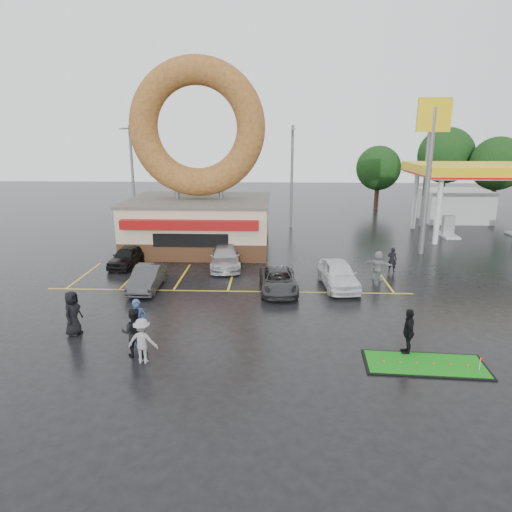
{
  "coord_description": "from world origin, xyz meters",
  "views": [
    {
      "loc": [
        2.52,
        -20.01,
        8.36
      ],
      "look_at": [
        1.57,
        2.69,
        2.2
      ],
      "focal_mm": 32.0,
      "sensor_mm": 36.0,
      "label": 1
    }
  ],
  "objects_px": {
    "person_blue": "(138,323)",
    "streetlight_left": "(132,175)",
    "shell_sign": "(431,148)",
    "car_white": "(338,274)",
    "person_cameraman": "(408,332)",
    "putting_green": "(425,364)",
    "car_black": "(127,256)",
    "dumpster": "(144,237)",
    "donut_shop": "(199,188)",
    "car_dgrey": "(147,278)",
    "streetlight_right": "(426,174)",
    "car_silver": "(225,257)",
    "car_grey": "(278,281)",
    "gas_station": "(474,188)",
    "streetlight_mid": "(292,174)"
  },
  "relations": [
    {
      "from": "person_blue",
      "to": "streetlight_left",
      "type": "bearing_deg",
      "value": 97.96
    },
    {
      "from": "shell_sign",
      "to": "car_white",
      "type": "xyz_separation_m",
      "value": [
        -6.91,
        -7.65,
        -6.62
      ]
    },
    {
      "from": "streetlight_left",
      "to": "car_white",
      "type": "relative_size",
      "value": 2.03
    },
    {
      "from": "person_cameraman",
      "to": "putting_green",
      "type": "distance_m",
      "value": 1.35
    },
    {
      "from": "car_black",
      "to": "dumpster",
      "type": "distance_m",
      "value": 5.71
    },
    {
      "from": "shell_sign",
      "to": "dumpster",
      "type": "distance_m",
      "value": 21.64
    },
    {
      "from": "person_cameraman",
      "to": "car_black",
      "type": "bearing_deg",
      "value": -119.34
    },
    {
      "from": "donut_shop",
      "to": "person_cameraman",
      "type": "height_order",
      "value": "donut_shop"
    },
    {
      "from": "car_dgrey",
      "to": "putting_green",
      "type": "xyz_separation_m",
      "value": [
        12.61,
        -8.03,
        -0.61
      ]
    },
    {
      "from": "donut_shop",
      "to": "streetlight_right",
      "type": "xyz_separation_m",
      "value": [
        19.0,
        8.95,
        0.32
      ]
    },
    {
      "from": "donut_shop",
      "to": "car_silver",
      "type": "height_order",
      "value": "donut_shop"
    },
    {
      "from": "car_dgrey",
      "to": "person_blue",
      "type": "xyz_separation_m",
      "value": [
        1.5,
        -6.83,
        0.33
      ]
    },
    {
      "from": "streetlight_left",
      "to": "car_white",
      "type": "distance_m",
      "value": 22.75
    },
    {
      "from": "car_grey",
      "to": "dumpster",
      "type": "bearing_deg",
      "value": 131.6
    },
    {
      "from": "person_cameraman",
      "to": "donut_shop",
      "type": "bearing_deg",
      "value": -138.22
    },
    {
      "from": "car_black",
      "to": "donut_shop",
      "type": "bearing_deg",
      "value": 56.09
    },
    {
      "from": "donut_shop",
      "to": "gas_station",
      "type": "relative_size",
      "value": 0.99
    },
    {
      "from": "car_dgrey",
      "to": "person_cameraman",
      "type": "relative_size",
      "value": 2.13
    },
    {
      "from": "car_grey",
      "to": "person_cameraman",
      "type": "xyz_separation_m",
      "value": [
        4.98,
        -7.1,
        0.34
      ]
    },
    {
      "from": "car_grey",
      "to": "person_blue",
      "type": "distance_m",
      "value": 8.89
    },
    {
      "from": "streetlight_mid",
      "to": "person_cameraman",
      "type": "relative_size",
      "value": 4.85
    },
    {
      "from": "streetlight_right",
      "to": "donut_shop",
      "type": "bearing_deg",
      "value": -154.79
    },
    {
      "from": "gas_station",
      "to": "car_black",
      "type": "height_order",
      "value": "gas_station"
    },
    {
      "from": "streetlight_mid",
      "to": "car_black",
      "type": "height_order",
      "value": "streetlight_mid"
    },
    {
      "from": "donut_shop",
      "to": "person_cameraman",
      "type": "relative_size",
      "value": 7.28
    },
    {
      "from": "putting_green",
      "to": "car_white",
      "type": "bearing_deg",
      "value": 103.26
    },
    {
      "from": "gas_station",
      "to": "car_silver",
      "type": "relative_size",
      "value": 2.97
    },
    {
      "from": "donut_shop",
      "to": "putting_green",
      "type": "bearing_deg",
      "value": -57.36
    },
    {
      "from": "shell_sign",
      "to": "dumpster",
      "type": "bearing_deg",
      "value": 175.3
    },
    {
      "from": "car_dgrey",
      "to": "streetlight_mid",
      "type": "bearing_deg",
      "value": 63.83
    },
    {
      "from": "person_blue",
      "to": "putting_green",
      "type": "bearing_deg",
      "value": -15.17
    },
    {
      "from": "streetlight_mid",
      "to": "person_cameraman",
      "type": "distance_m",
      "value": 25.04
    },
    {
      "from": "car_silver",
      "to": "car_white",
      "type": "distance_m",
      "value": 7.64
    },
    {
      "from": "car_grey",
      "to": "car_white",
      "type": "distance_m",
      "value": 3.44
    },
    {
      "from": "gas_station",
      "to": "streetlight_right",
      "type": "xyz_separation_m",
      "value": [
        -4.0,
        0.98,
        1.08
      ]
    },
    {
      "from": "car_silver",
      "to": "car_white",
      "type": "xyz_separation_m",
      "value": [
        6.71,
        -3.65,
        0.09
      ]
    },
    {
      "from": "streetlight_left",
      "to": "car_silver",
      "type": "bearing_deg",
      "value": -51.78
    },
    {
      "from": "car_silver",
      "to": "car_white",
      "type": "relative_size",
      "value": 1.04
    },
    {
      "from": "car_black",
      "to": "putting_green",
      "type": "distance_m",
      "value": 19.63
    },
    {
      "from": "person_cameraman",
      "to": "car_silver",
      "type": "bearing_deg",
      "value": -135.36
    },
    {
      "from": "streetlight_left",
      "to": "car_white",
      "type": "bearing_deg",
      "value": -44.05
    },
    {
      "from": "person_cameraman",
      "to": "dumpster",
      "type": "distance_m",
      "value": 23.0
    },
    {
      "from": "gas_station",
      "to": "dumpster",
      "type": "distance_m",
      "value": 28.6
    },
    {
      "from": "car_dgrey",
      "to": "car_white",
      "type": "xyz_separation_m",
      "value": [
        10.53,
        0.78,
        0.1
      ]
    },
    {
      "from": "streetlight_mid",
      "to": "car_grey",
      "type": "bearing_deg",
      "value": -94.11
    },
    {
      "from": "car_grey",
      "to": "person_cameraman",
      "type": "relative_size",
      "value": 2.27
    },
    {
      "from": "person_blue",
      "to": "shell_sign",
      "type": "bearing_deg",
      "value": 34.77
    },
    {
      "from": "car_black",
      "to": "car_grey",
      "type": "height_order",
      "value": "car_black"
    },
    {
      "from": "streetlight_right",
      "to": "dumpster",
      "type": "height_order",
      "value": "streetlight_right"
    },
    {
      "from": "streetlight_right",
      "to": "dumpster",
      "type": "bearing_deg",
      "value": -160.69
    }
  ]
}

